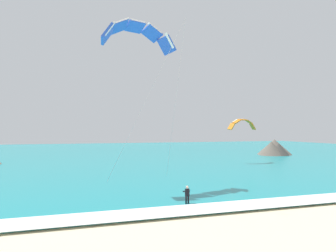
# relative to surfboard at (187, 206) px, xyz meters

# --- Properties ---
(sea) EXTENTS (200.00, 120.00, 0.20)m
(sea) POSITION_rel_surfboard_xyz_m (0.80, 57.09, 0.07)
(sea) COLOR teal
(sea) RESTS_ON ground
(surf_foam) EXTENTS (200.00, 2.96, 0.04)m
(surf_foam) POSITION_rel_surfboard_xyz_m (0.80, -1.91, 0.19)
(surf_foam) COLOR white
(surf_foam) RESTS_ON sea
(surfboard) EXTENTS (0.47, 1.41, 0.09)m
(surfboard) POSITION_rel_surfboard_xyz_m (0.00, 0.00, 0.00)
(surfboard) COLOR #239EC6
(surfboard) RESTS_ON ground
(kitesurfer) EXTENTS (0.55, 0.53, 1.69)m
(kitesurfer) POSITION_rel_surfboard_xyz_m (-0.00, 0.02, 0.91)
(kitesurfer) COLOR black
(kitesurfer) RESTS_ON ground
(kite_primary) EXTENTS (8.65, 9.72, 16.91)m
(kite_primary) POSITION_rel_surfboard_xyz_m (-2.53, 8.29, 16.72)
(kite_primary) COLOR blue
(kite_distant) EXTENTS (5.98, 1.88, 2.12)m
(kite_distant) POSITION_rel_surfboard_xyz_m (21.33, 26.67, 7.57)
(kite_distant) COLOR orange
(headland_right) EXTENTS (9.86, 9.72, 3.94)m
(headland_right) POSITION_rel_surfboard_xyz_m (38.42, 39.97, 1.70)
(headland_right) COLOR #56514C
(headland_right) RESTS_ON ground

